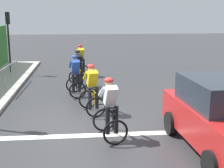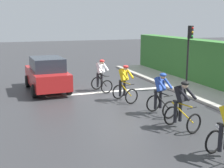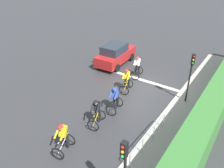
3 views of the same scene
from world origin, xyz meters
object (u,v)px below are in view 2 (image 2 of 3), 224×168
(car_red, at_px, (47,74))
(cyclist_fourth, at_px, (124,84))
(traffic_light_near_crossing, at_px, (189,48))
(cyclist_trailing, at_px, (101,76))
(cyclist_mid, at_px, (161,95))
(cyclist_second, at_px, (182,106))

(car_red, bearing_deg, cyclist_fourth, 132.88)
(cyclist_fourth, relative_size, traffic_light_near_crossing, 0.50)
(cyclist_trailing, bearing_deg, cyclist_fourth, 100.14)
(traffic_light_near_crossing, bearing_deg, cyclist_mid, 44.15)
(cyclist_trailing, xyz_separation_m, car_red, (2.61, -1.02, 0.08))
(car_red, bearing_deg, cyclist_mid, 122.75)
(car_red, height_order, traffic_light_near_crossing, traffic_light_near_crossing)
(cyclist_fourth, height_order, cyclist_trailing, same)
(cyclist_trailing, bearing_deg, traffic_light_near_crossing, 161.61)
(cyclist_mid, bearing_deg, cyclist_trailing, -77.92)
(cyclist_mid, bearing_deg, traffic_light_near_crossing, -135.85)
(cyclist_mid, xyz_separation_m, cyclist_fourth, (0.58, -2.34, 0.00))
(cyclist_mid, xyz_separation_m, cyclist_trailing, (0.98, -4.56, 0.00))
(cyclist_second, bearing_deg, traffic_light_near_crossing, -124.94)
(cyclist_mid, relative_size, cyclist_fourth, 1.00)
(cyclist_trailing, distance_m, traffic_light_near_crossing, 4.68)
(cyclist_mid, bearing_deg, car_red, -57.25)
(car_red, xyz_separation_m, traffic_light_near_crossing, (-6.84, 2.42, 1.35))
(cyclist_trailing, distance_m, car_red, 2.80)
(cyclist_mid, distance_m, car_red, 6.64)
(cyclist_fourth, bearing_deg, traffic_light_near_crossing, -167.91)
(cyclist_second, bearing_deg, car_red, -64.21)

